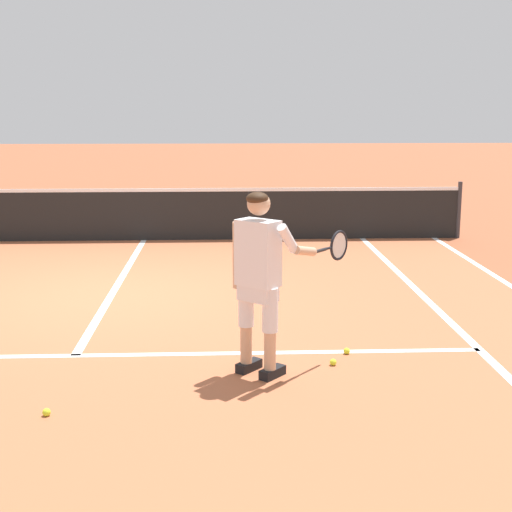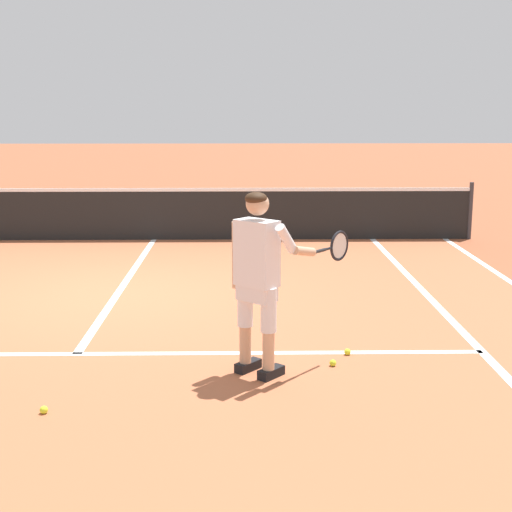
{
  "view_description": "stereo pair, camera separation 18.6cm",
  "coord_description": "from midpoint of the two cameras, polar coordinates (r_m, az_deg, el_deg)",
  "views": [
    {
      "loc": [
        1.51,
        -9.4,
        2.45
      ],
      "look_at": [
        1.81,
        -2.64,
        1.05
      ],
      "focal_mm": 50.77,
      "sensor_mm": 36.0,
      "label": 1
    },
    {
      "loc": [
        1.69,
        -9.41,
        2.45
      ],
      "look_at": [
        1.81,
        -2.64,
        1.05
      ],
      "focal_mm": 50.77,
      "sensor_mm": 36.0,
      "label": 2
    }
  ],
  "objects": [
    {
      "name": "court_inner_surface",
      "position": [
        8.91,
        -11.31,
        -4.5
      ],
      "size": [
        10.98,
        10.31,
        0.0
      ],
      "primitive_type": "cube",
      "color": "#B2603D",
      "rests_on": "ground"
    },
    {
      "name": "line_singles_right",
      "position": [
        9.12,
        15.13,
        -4.29
      ],
      "size": [
        0.1,
        9.91,
        0.01
      ],
      "primitive_type": "cube",
      "color": "white",
      "rests_on": "ground"
    },
    {
      "name": "tennis_ball_by_baseline",
      "position": [
        6.23,
        -15.54,
        -11.61
      ],
      "size": [
        0.07,
        0.07,
        0.07
      ],
      "primitive_type": "sphere",
      "color": "#CCE02D",
      "rests_on": "ground"
    },
    {
      "name": "line_centre_service",
      "position": [
        10.58,
        -9.64,
        -1.84
      ],
      "size": [
        0.1,
        6.4,
        0.01
      ],
      "primitive_type": "cube",
      "color": "white",
      "rests_on": "ground"
    },
    {
      "name": "line_service",
      "position": [
        7.56,
        -13.24,
        -7.52
      ],
      "size": [
        8.23,
        0.1,
        0.01
      ],
      "primitive_type": "cube",
      "color": "white",
      "rests_on": "ground"
    },
    {
      "name": "tennis_ball_mid_court",
      "position": [
        7.4,
        7.94,
        -7.49
      ],
      "size": [
        0.07,
        0.07,
        0.07
      ],
      "primitive_type": "sphere",
      "color": "#CCE02D",
      "rests_on": "ground"
    },
    {
      "name": "tennis_player",
      "position": [
        6.55,
        1.08,
        -1.2
      ],
      "size": [
        1.13,
        0.79,
        1.71
      ],
      "color": "black",
      "rests_on": "ground"
    },
    {
      "name": "tennis_ball_near_feet",
      "position": [
        7.08,
        6.83,
        -8.37
      ],
      "size": [
        0.07,
        0.07,
        0.07
      ],
      "primitive_type": "sphere",
      "color": "#CCE02D",
      "rests_on": "ground"
    },
    {
      "name": "ground_plane",
      "position": [
        9.85,
        -10.29,
        -2.91
      ],
      "size": [
        80.0,
        80.0,
        0.0
      ],
      "primitive_type": "plane",
      "color": "#9E5133"
    },
    {
      "name": "tennis_net",
      "position": [
        13.61,
        -7.72,
        3.34
      ],
      "size": [
        11.96,
        0.08,
        1.07
      ],
      "color": "#333338",
      "rests_on": "ground"
    }
  ]
}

